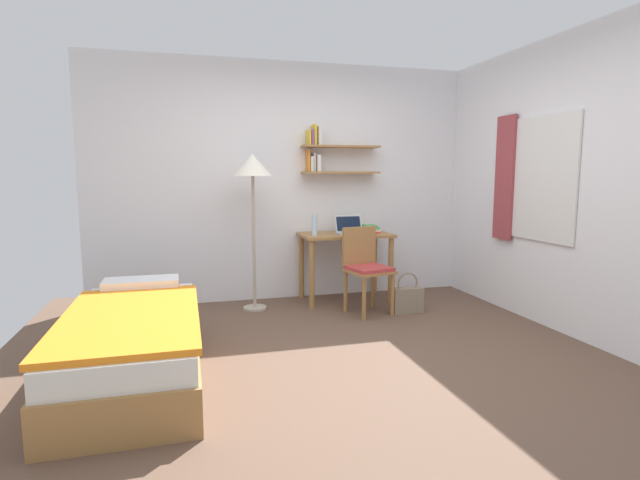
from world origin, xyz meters
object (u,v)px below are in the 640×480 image
object	(u,v)px
desk_chair	(366,266)
book_stack	(370,229)
water_bottle	(314,225)
standing_lamp	(253,173)
laptop	(349,229)
handbag	(407,299)
bed	(134,343)
desk	(345,247)

from	to	relation	value
desk_chair	book_stack	bearing A→B (deg)	65.31
water_bottle	book_stack	size ratio (longest dim) A/B	0.89
standing_lamp	water_bottle	distance (m)	0.84
laptop	handbag	distance (m)	1.01
bed	standing_lamp	xyz separation A→B (m)	(1.03, 1.51, 1.16)
standing_lamp	book_stack	world-z (taller)	standing_lamp
bed	water_bottle	distance (m)	2.36
bed	book_stack	bearing A→B (deg)	34.74
desk_chair	handbag	size ratio (longest dim) A/B	2.08
book_stack	bed	bearing A→B (deg)	-145.26
laptop	book_stack	bearing A→B (deg)	1.00
desk	water_bottle	bearing A→B (deg)	-167.90
standing_lamp	desk_chair	bearing A→B (deg)	-20.86
handbag	laptop	bearing A→B (deg)	121.71
desk_chair	book_stack	distance (m)	0.65
desk	bed	bearing A→B (deg)	-141.87
standing_lamp	desk	bearing A→B (deg)	5.65
standing_lamp	laptop	size ratio (longest dim) A/B	5.14
water_bottle	handbag	size ratio (longest dim) A/B	0.54
desk_chair	laptop	bearing A→B (deg)	90.14
desk	book_stack	distance (m)	0.34
desk_chair	desk	bearing A→B (deg)	95.62
bed	standing_lamp	world-z (taller)	standing_lamp
standing_lamp	water_bottle	size ratio (longest dim) A/B	7.09
laptop	water_bottle	world-z (taller)	water_bottle
bed	desk	size ratio (longest dim) A/B	1.95
bed	water_bottle	xyz separation A→B (m)	(1.68, 1.53, 0.62)
desk	laptop	world-z (taller)	laptop
water_bottle	standing_lamp	bearing A→B (deg)	-178.13
standing_lamp	book_stack	size ratio (longest dim) A/B	6.30
water_bottle	handbag	world-z (taller)	water_bottle
desk	handbag	size ratio (longest dim) A/B	2.37
standing_lamp	handbag	size ratio (longest dim) A/B	3.85
bed	book_stack	size ratio (longest dim) A/B	7.53
handbag	water_bottle	bearing A→B (deg)	145.63
bed	book_stack	xyz separation A→B (m)	(2.34, 1.62, 0.55)
standing_lamp	laptop	xyz separation A→B (m)	(1.07, 0.11, -0.60)
book_stack	handbag	bearing A→B (deg)	-76.14
desk_chair	water_bottle	world-z (taller)	water_bottle
bed	desk_chair	bearing A→B (deg)	27.69
standing_lamp	handbag	distance (m)	2.01
bed	desk	bearing A→B (deg)	38.13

